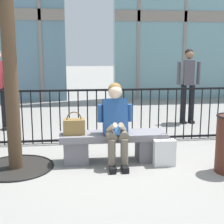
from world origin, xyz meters
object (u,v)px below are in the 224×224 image
object	(u,v)px
stone_bench	(113,144)
shopping_bag	(164,152)
bystander_at_railing	(188,80)
seated_person_with_phone	(116,122)
handbag_on_bench	(74,126)

from	to	relation	value
stone_bench	shopping_bag	world-z (taller)	shopping_bag
shopping_bag	bystander_at_railing	xyz separation A→B (m)	(1.32, 2.72, 0.80)
stone_bench	shopping_bag	distance (m)	0.79
seated_person_with_phone	handbag_on_bench	size ratio (longest dim) A/B	3.56
handbag_on_bench	shopping_bag	world-z (taller)	handbag_on_bench
shopping_bag	handbag_on_bench	bearing A→B (deg)	168.12
seated_person_with_phone	stone_bench	bearing A→B (deg)	102.40
handbag_on_bench	shopping_bag	xyz separation A→B (m)	(1.31, -0.28, -0.37)
shopping_bag	stone_bench	bearing A→B (deg)	158.64
handbag_on_bench	bystander_at_railing	xyz separation A→B (m)	(2.63, 2.44, 0.43)
stone_bench	seated_person_with_phone	distance (m)	0.40
stone_bench	shopping_bag	size ratio (longest dim) A/B	3.30
seated_person_with_phone	handbag_on_bench	xyz separation A→B (m)	(-0.61, 0.12, -0.08)
seated_person_with_phone	handbag_on_bench	bearing A→B (deg)	168.96
bystander_at_railing	stone_bench	bearing A→B (deg)	-130.17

